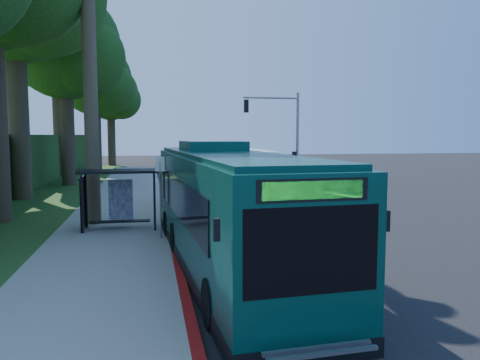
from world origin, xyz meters
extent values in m
plane|color=black|center=(0.00, 0.00, 0.00)|extent=(140.00, 140.00, 0.00)
cube|color=gray|center=(-7.30, 0.00, 0.06)|extent=(4.50, 70.00, 0.12)
cube|color=maroon|center=(-5.00, -4.00, 0.07)|extent=(0.25, 30.00, 0.13)
cube|color=#234719|center=(-13.00, 5.00, 0.03)|extent=(8.00, 70.00, 0.06)
cube|color=black|center=(-7.00, -3.00, 2.50)|extent=(3.20, 1.50, 0.10)
cube|color=black|center=(-8.45, -3.00, 1.20)|extent=(0.06, 1.30, 2.20)
cube|color=navy|center=(-7.00, -2.30, 1.25)|extent=(1.00, 0.12, 1.70)
cube|color=black|center=(-7.00, -3.10, 0.45)|extent=(2.40, 0.40, 0.06)
cube|color=black|center=(-8.40, -2.40, 1.20)|extent=(0.08, 0.08, 2.40)
cube|color=black|center=(-5.60, -2.40, 1.20)|extent=(0.08, 0.08, 2.40)
cube|color=black|center=(-8.40, -3.60, 1.20)|extent=(0.08, 0.08, 2.40)
cube|color=black|center=(-5.60, -3.60, 1.20)|extent=(0.08, 0.08, 2.40)
cylinder|color=gray|center=(-5.40, -5.00, 1.50)|extent=(0.06, 0.06, 3.00)
cube|color=white|center=(-5.40, -5.00, 2.90)|extent=(0.35, 0.04, 0.55)
cylinder|color=gray|center=(4.80, 10.00, 3.50)|extent=(0.20, 0.20, 7.00)
cylinder|color=gray|center=(2.80, 10.00, 6.60)|extent=(4.00, 0.14, 0.14)
cube|color=black|center=(1.00, 10.00, 6.00)|extent=(0.30, 0.30, 0.90)
cube|color=black|center=(4.55, 10.00, 2.60)|extent=(0.25, 0.25, 0.35)
cylinder|color=#4C3F2D|center=(-8.20, -1.50, 6.50)|extent=(0.60, 0.60, 13.00)
cylinder|color=#382B1E|center=(-13.50, 8.00, 5.95)|extent=(1.18, 1.18, 11.90)
cylinder|color=#382B1E|center=(-12.00, 16.00, 4.90)|extent=(1.06, 1.06, 9.80)
sphere|color=#184011|center=(-12.00, 16.00, 10.92)|extent=(8.40, 8.40, 8.40)
sphere|color=#184011|center=(-10.32, 14.74, 9.80)|extent=(5.88, 5.88, 5.88)
sphere|color=#184011|center=(-13.47, 17.47, 10.08)|extent=(5.46, 5.46, 5.46)
cylinder|color=#382B1E|center=(-14.00, 24.00, 5.60)|extent=(1.14, 1.14, 11.20)
sphere|color=#184011|center=(-14.00, 24.00, 12.48)|extent=(9.60, 9.60, 9.60)
sphere|color=#184011|center=(-12.08, 22.56, 11.20)|extent=(6.72, 6.72, 6.72)
sphere|color=#184011|center=(-15.68, 25.68, 11.52)|extent=(6.24, 6.24, 6.24)
cylinder|color=#382B1E|center=(-11.50, 32.00, 4.55)|extent=(1.02, 1.02, 9.10)
sphere|color=#184011|center=(-11.50, 32.00, 10.14)|extent=(8.00, 8.00, 8.00)
sphere|color=#184011|center=(-9.90, 30.80, 9.10)|extent=(5.60, 5.60, 5.60)
sphere|color=#184011|center=(-12.90, 33.40, 9.36)|extent=(5.20, 5.20, 5.20)
cylinder|color=#382B1E|center=(-10.50, 40.00, 4.20)|extent=(0.98, 0.98, 8.40)
sphere|color=#184011|center=(-10.50, 40.00, 9.36)|extent=(7.00, 7.00, 7.00)
sphere|color=#184011|center=(-9.10, 38.95, 8.40)|extent=(4.90, 4.90, 4.90)
sphere|color=#184011|center=(-11.72, 41.23, 8.64)|extent=(4.55, 4.55, 4.55)
cube|color=white|center=(-2.60, -1.16, 1.82)|extent=(2.71, 12.32, 2.92)
cube|color=black|center=(-2.60, -1.16, 0.31)|extent=(2.74, 12.38, 0.36)
cube|color=black|center=(-2.60, -0.65, 2.10)|extent=(2.75, 9.62, 1.13)
cube|color=black|center=(-2.55, -7.26, 2.05)|extent=(2.30, 0.14, 1.44)
cube|color=black|center=(-2.65, 4.94, 2.15)|extent=(2.09, 0.14, 1.03)
cube|color=#19E533|center=(-2.55, -7.27, 3.02)|extent=(1.70, 0.12, 0.29)
cube|color=white|center=(-2.60, -1.16, 3.33)|extent=(2.50, 11.71, 0.12)
cube|color=white|center=(-2.62, 0.89, 3.51)|extent=(1.85, 2.58, 0.36)
cylinder|color=black|center=(-3.75, -5.11, 0.51)|extent=(0.32, 1.03, 1.03)
cylinder|color=black|center=(-1.38, -5.09, 0.51)|extent=(0.32, 1.03, 1.03)
cylinder|color=black|center=(-3.82, 3.50, 0.51)|extent=(0.32, 1.03, 1.03)
cylinder|color=black|center=(-1.45, 3.52, 0.51)|extent=(0.32, 1.03, 1.03)
cube|color=#0A3932|center=(-3.60, -9.21, 1.86)|extent=(3.44, 12.72, 2.99)
cube|color=black|center=(-3.60, -9.21, 0.31)|extent=(3.47, 12.78, 0.37)
cube|color=black|center=(-3.63, -8.69, 2.15)|extent=(3.34, 9.96, 1.15)
cube|color=black|center=(-3.21, -15.44, 2.10)|extent=(2.36, 0.27, 1.47)
cube|color=black|center=(-3.98, -2.98, 2.20)|extent=(2.14, 0.26, 1.05)
cube|color=#19E533|center=(-3.21, -15.45, 3.09)|extent=(1.74, 0.21, 0.29)
cube|color=#0A3932|center=(-3.60, -9.21, 3.41)|extent=(3.19, 12.08, 0.13)
cube|color=#0A3932|center=(-3.73, -7.12, 3.59)|extent=(2.03, 2.73, 0.37)
cylinder|color=black|center=(-4.56, -13.30, 0.52)|extent=(0.38, 1.07, 1.05)
cylinder|color=black|center=(-2.14, -13.15, 0.52)|extent=(0.38, 1.07, 1.05)
cylinder|color=black|center=(-5.10, -4.51, 0.52)|extent=(0.38, 1.07, 1.05)
cylinder|color=black|center=(-2.68, -4.36, 0.52)|extent=(0.38, 1.07, 1.05)
imported|color=silver|center=(0.46, 4.46, 0.82)|extent=(2.94, 6.02, 1.65)
camera|label=1|loc=(-5.79, -22.56, 3.97)|focal=35.00mm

